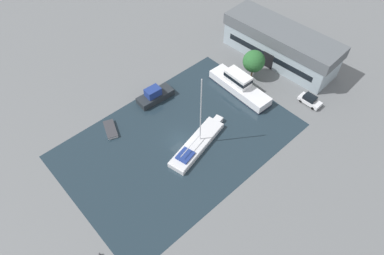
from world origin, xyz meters
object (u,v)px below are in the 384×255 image
(warehouse_building, at_px, (280,44))
(small_dinghy, at_px, (111,129))
(quay_tree_near_building, at_px, (254,61))
(motor_cruiser, at_px, (239,85))
(sailboat_moored, at_px, (197,143))
(parked_car, at_px, (310,100))
(cabin_boat, at_px, (155,95))

(warehouse_building, xyz_separation_m, small_dinghy, (-7.01, -36.45, -3.29))
(quay_tree_near_building, xyz_separation_m, motor_cruiser, (0.98, -4.80, -2.46))
(sailboat_moored, distance_m, motor_cruiser, 15.32)
(quay_tree_near_building, xyz_separation_m, sailboat_moored, (5.28, -19.47, -3.26))
(warehouse_building, xyz_separation_m, motor_cruiser, (1.09, -13.08, -2.17))
(sailboat_moored, bearing_deg, small_dinghy, -157.83)
(parked_car, relative_size, motor_cruiser, 0.31)
(quay_tree_near_building, xyz_separation_m, small_dinghy, (-7.12, -28.17, -3.58))
(motor_cruiser, xyz_separation_m, cabin_boat, (-8.90, -13.05, -0.43))
(parked_car, relative_size, sailboat_moored, 0.30)
(parked_car, xyz_separation_m, motor_cruiser, (-10.98, -7.07, 0.56))
(quay_tree_near_building, bearing_deg, parked_car, 10.75)
(quay_tree_near_building, distance_m, cabin_boat, 19.73)
(warehouse_building, height_order, sailboat_moored, sailboat_moored)
(quay_tree_near_building, relative_size, cabin_boat, 0.86)
(quay_tree_near_building, bearing_deg, sailboat_moored, -74.82)
(motor_cruiser, relative_size, cabin_boat, 1.90)
(motor_cruiser, bearing_deg, cabin_boat, 147.56)
(cabin_boat, bearing_deg, sailboat_moored, -4.01)
(parked_car, distance_m, motor_cruiser, 13.07)
(sailboat_moored, xyz_separation_m, small_dinghy, (-12.41, -8.69, -0.32))
(quay_tree_near_building, distance_m, parked_car, 12.54)
(parked_car, bearing_deg, quay_tree_near_building, -80.28)
(cabin_boat, bearing_deg, quay_tree_near_building, 69.09)
(warehouse_building, relative_size, parked_car, 5.83)
(warehouse_building, relative_size, motor_cruiser, 1.84)
(quay_tree_near_building, relative_size, parked_car, 1.43)
(quay_tree_near_building, height_order, small_dinghy, quay_tree_near_building)
(quay_tree_near_building, height_order, motor_cruiser, quay_tree_near_building)
(warehouse_building, relative_size, quay_tree_near_building, 4.07)
(warehouse_building, xyz_separation_m, quay_tree_near_building, (0.11, -8.28, 0.30))
(quay_tree_near_building, xyz_separation_m, cabin_boat, (-7.92, -17.84, -2.89))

